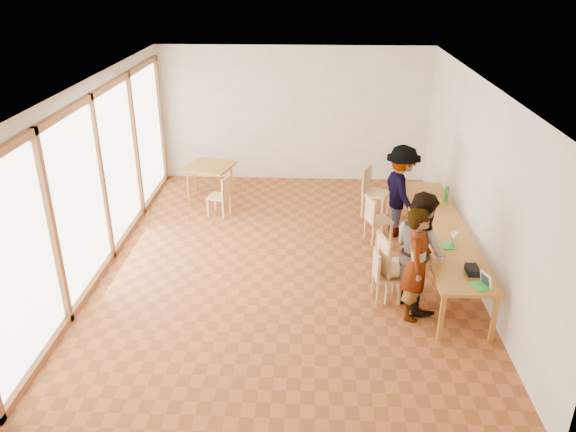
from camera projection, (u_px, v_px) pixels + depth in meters
The scene contains 25 objects.
ground at pixel (285, 262), 9.45m from camera, with size 8.00×8.00×0.00m, color #9F5126.
wall_back at pixel (294, 115), 12.47m from camera, with size 6.00×0.10×3.00m, color silver.
wall_front at pixel (264, 330), 5.19m from camera, with size 6.00×0.10×3.00m, color silver.
wall_right at pixel (477, 181), 8.71m from camera, with size 0.10×8.00×3.00m, color silver.
window_wall at pixel (100, 175), 8.95m from camera, with size 0.10×8.00×3.00m, color white.
ceiling at pixel (285, 81), 8.20m from camera, with size 6.00×8.00×0.04m, color white.
communal_table at pixel (441, 230), 8.96m from camera, with size 0.80×4.00×0.75m.
side_table at pixel (210, 169), 11.68m from camera, with size 0.90×0.90×0.75m.
chair_near at pixel (389, 260), 8.23m from camera, with size 0.59×0.59×0.54m.
chair_mid at pixel (382, 271), 8.19m from camera, with size 0.41×0.41×0.43m.
chair_far at pixel (375, 215), 9.93m from camera, with size 0.51×0.51×0.46m.
chair_empty at pixel (371, 186), 10.96m from camera, with size 0.61×0.61×0.53m.
chair_spare at pixel (222, 192), 10.97m from camera, with size 0.47×0.47×0.44m.
person_near at pixel (417, 264), 7.70m from camera, with size 0.60×0.40×1.66m, color gray.
person_mid at pixel (419, 250), 7.94m from camera, with size 0.86×0.67×1.77m, color gray.
person_far at pixel (401, 191), 10.07m from camera, with size 1.10×0.63×1.70m, color gray.
laptop_near at pixel (483, 283), 7.29m from camera, with size 0.26×0.28×0.19m.
laptop_mid at pixel (450, 243), 8.31m from camera, with size 0.20×0.23×0.19m.
laptop_far at pixel (429, 205), 9.60m from camera, with size 0.29×0.30×0.21m.
yellow_mug at pixel (437, 202), 9.74m from camera, with size 0.14×0.14×0.11m, color #F7FB25.
green_bottle at pixel (447, 194), 9.85m from camera, with size 0.07×0.07×0.28m, color #1A7923.
clear_glass at pixel (441, 259), 7.90m from camera, with size 0.07×0.07×0.09m, color silver.
condiment_cup at pixel (456, 234), 8.64m from camera, with size 0.08×0.08×0.06m, color white.
pink_phone at pixel (437, 240), 8.51m from camera, with size 0.05×0.10×0.01m, color #BF4056.
black_pouch at pixel (472, 270), 7.61m from camera, with size 0.16×0.26×0.09m, color black.
Camera 1 is at (0.41, -8.27, 4.62)m, focal length 35.00 mm.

